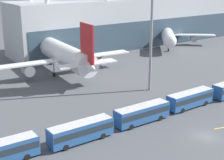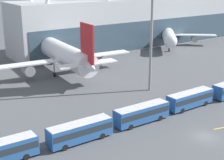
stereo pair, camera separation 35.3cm
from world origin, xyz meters
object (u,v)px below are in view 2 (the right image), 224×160
at_px(airliner_at_gate_far, 65,55).
at_px(shuttle_bus_1, 80,131).
at_px(shuttle_bus_3, 190,98).
at_px(shuttle_bus_2, 142,113).
at_px(airliner_parked_remote, 167,33).
at_px(floodlight_mast, 152,4).

xyz_separation_m(airliner_at_gate_far, shuttle_bus_1, (-16.28, -37.24, -3.37)).
height_order(airliner_at_gate_far, shuttle_bus_3, airliner_at_gate_far).
bearing_deg(shuttle_bus_2, airliner_at_gate_far, 84.84).
xyz_separation_m(airliner_at_gate_far, shuttle_bus_3, (9.65, -36.82, -3.37)).
height_order(airliner_at_gate_far, shuttle_bus_1, airliner_at_gate_far).
distance_m(airliner_at_gate_far, airliner_parked_remote, 52.24).
distance_m(airliner_parked_remote, floodlight_mast, 57.19).
distance_m(airliner_parked_remote, shuttle_bus_2, 73.95).
xyz_separation_m(shuttle_bus_1, floodlight_mast, (26.25, 13.49, 18.06)).
bearing_deg(shuttle_bus_2, floodlight_mast, 45.12).
relative_size(shuttle_bus_2, floodlight_mast, 0.38).
bearing_deg(airliner_at_gate_far, airliner_parked_remote, -70.54).
distance_m(shuttle_bus_1, shuttle_bus_3, 25.94).
bearing_deg(floodlight_mast, shuttle_bus_3, -91.42).
relative_size(shuttle_bus_1, shuttle_bus_2, 1.00).
relative_size(airliner_parked_remote, shuttle_bus_2, 2.79).
bearing_deg(floodlight_mast, shuttle_bus_1, -152.81).
bearing_deg(shuttle_bus_2, shuttle_bus_3, 1.29).
xyz_separation_m(airliner_at_gate_far, airliner_parked_remote, (50.44, 13.59, -0.77)).
bearing_deg(airliner_at_gate_far, shuttle_bus_3, -160.92).
height_order(airliner_at_gate_far, shuttle_bus_2, airliner_at_gate_far).
relative_size(shuttle_bus_2, shuttle_bus_3, 1.00).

